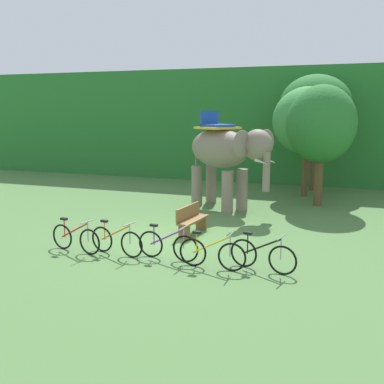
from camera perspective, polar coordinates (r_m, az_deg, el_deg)
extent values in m
plane|color=#4C753D|center=(13.29, -3.59, -6.13)|extent=(80.00, 80.00, 0.00)
cube|color=#28702D|center=(26.33, 8.32, 8.63)|extent=(36.00, 6.00, 5.97)
cylinder|color=brown|center=(20.30, 14.40, 2.27)|extent=(0.29, 0.29, 2.01)
ellipsoid|color=#3D8E42|center=(20.11, 14.71, 8.87)|extent=(3.05, 3.05, 2.96)
cylinder|color=brown|center=(21.92, 15.30, 3.80)|extent=(0.22, 0.22, 2.76)
ellipsoid|color=#28702D|center=(21.79, 15.65, 10.74)|extent=(3.31, 3.31, 2.83)
cylinder|color=brown|center=(18.45, 15.97, 1.22)|extent=(0.34, 0.34, 1.90)
ellipsoid|color=#28702D|center=(18.24, 16.34, 8.43)|extent=(2.71, 2.71, 3.04)
ellipsoid|color=gray|center=(17.23, 3.54, 5.66)|extent=(3.20, 2.73, 1.50)
cylinder|color=gray|center=(17.05, 6.47, 0.31)|extent=(0.44, 0.44, 1.60)
cylinder|color=gray|center=(16.52, 4.58, 0.01)|extent=(0.44, 0.44, 1.60)
cylinder|color=gray|center=(18.34, 2.49, 1.08)|extent=(0.44, 0.44, 1.60)
cylinder|color=gray|center=(17.85, 0.63, 0.83)|extent=(0.44, 0.44, 1.60)
ellipsoid|color=gray|center=(15.79, 8.45, 6.04)|extent=(1.46, 1.43, 1.10)
ellipsoid|color=gray|center=(16.35, 9.56, 6.33)|extent=(0.58, 0.80, 0.96)
ellipsoid|color=gray|center=(15.45, 6.47, 6.17)|extent=(0.58, 0.80, 0.96)
cylinder|color=gray|center=(15.58, 9.57, 2.62)|extent=(0.26, 0.26, 1.40)
cone|color=beige|center=(15.74, 10.01, 3.96)|extent=(0.54, 0.40, 0.21)
cone|color=beige|center=(15.41, 8.93, 3.86)|extent=(0.54, 0.40, 0.21)
cube|color=gold|center=(17.26, 3.34, 8.26)|extent=(1.81, 1.82, 0.08)
cube|color=#1E4799|center=(17.25, 3.34, 8.56)|extent=(1.41, 1.35, 0.10)
cube|color=#1E4799|center=(17.62, 2.25, 9.52)|extent=(0.57, 0.81, 0.56)
cylinder|color=gray|center=(18.34, 0.53, 4.56)|extent=(0.08, 0.08, 0.90)
torus|color=black|center=(12.80, -16.39, -5.55)|extent=(0.71, 0.18, 0.71)
torus|color=black|center=(12.12, -13.07, -6.29)|extent=(0.71, 0.18, 0.71)
cylinder|color=red|center=(12.40, -14.91, -4.79)|extent=(0.96, 0.22, 0.54)
cylinder|color=red|center=(12.66, -16.13, -4.49)|extent=(0.03, 0.03, 0.52)
cube|color=black|center=(12.59, -16.19, -3.35)|extent=(0.22, 0.14, 0.06)
cylinder|color=#9E9EA3|center=(12.07, -13.30, -4.98)|extent=(0.03, 0.03, 0.55)
cylinder|color=#9E9EA3|center=(12.01, -13.36, -3.74)|extent=(0.13, 0.52, 0.03)
torus|color=black|center=(12.29, -11.53, -5.99)|extent=(0.71, 0.18, 0.71)
torus|color=black|center=(11.68, -7.80, -6.75)|extent=(0.71, 0.18, 0.71)
cylinder|color=orange|center=(11.92, -9.84, -5.19)|extent=(0.96, 0.22, 0.54)
cylinder|color=orange|center=(12.16, -11.22, -4.89)|extent=(0.03, 0.03, 0.52)
cube|color=black|center=(12.09, -11.26, -3.70)|extent=(0.22, 0.14, 0.06)
cylinder|color=#9E9EA3|center=(11.63, -8.04, -5.39)|extent=(0.03, 0.03, 0.55)
cylinder|color=#9E9EA3|center=(11.56, -8.07, -4.10)|extent=(0.13, 0.52, 0.03)
torus|color=black|center=(11.67, -5.34, -6.70)|extent=(0.71, 0.11, 0.71)
torus|color=black|center=(11.24, -0.85, -7.34)|extent=(0.71, 0.11, 0.71)
cylinder|color=purple|center=(11.39, -3.27, -5.81)|extent=(0.97, 0.12, 0.54)
cylinder|color=purple|center=(11.55, -4.93, -5.54)|extent=(0.03, 0.03, 0.52)
cube|color=black|center=(11.48, -4.95, -4.29)|extent=(0.21, 0.12, 0.06)
cylinder|color=#9E9EA3|center=(11.18, -1.09, -5.94)|extent=(0.03, 0.03, 0.55)
cylinder|color=#9E9EA3|center=(11.10, -1.09, -4.61)|extent=(0.08, 0.52, 0.03)
torus|color=black|center=(10.98, 0.11, -7.78)|extent=(0.71, 0.08, 0.71)
torus|color=black|center=(10.67, 5.17, -8.37)|extent=(0.71, 0.08, 0.71)
cylinder|color=yellow|center=(10.75, 2.49, -6.80)|extent=(0.97, 0.08, 0.54)
cylinder|color=yellow|center=(10.86, 0.61, -6.54)|extent=(0.03, 0.03, 0.52)
cube|color=black|center=(10.79, 0.61, -5.22)|extent=(0.20, 0.11, 0.06)
cylinder|color=#9E9EA3|center=(10.60, 4.94, -6.90)|extent=(0.03, 0.03, 0.55)
cylinder|color=#9E9EA3|center=(10.52, 4.96, -5.50)|extent=(0.05, 0.52, 0.03)
torus|color=black|center=(11.00, 6.68, -7.82)|extent=(0.70, 0.21, 0.71)
torus|color=black|center=(10.63, 11.60, -8.62)|extent=(0.70, 0.21, 0.71)
cylinder|color=black|center=(10.74, 9.01, -6.94)|extent=(0.95, 0.27, 0.54)
cylinder|color=black|center=(10.88, 7.19, -6.60)|extent=(0.03, 0.03, 0.52)
cube|color=black|center=(10.80, 7.22, -5.29)|extent=(0.22, 0.14, 0.06)
cylinder|color=#9E9EA3|center=(10.56, 11.40, -7.15)|extent=(0.03, 0.03, 0.55)
cylinder|color=#9E9EA3|center=(10.48, 11.46, -5.74)|extent=(0.15, 0.51, 0.03)
cube|color=brown|center=(13.74, 0.15, -3.61)|extent=(0.59, 1.54, 0.06)
cube|color=brown|center=(13.76, -0.52, -2.56)|extent=(0.25, 1.50, 0.40)
cube|color=brown|center=(14.31, 1.22, -3.96)|extent=(0.37, 0.13, 0.45)
cube|color=brown|center=(13.28, -1.00, -5.11)|extent=(0.37, 0.13, 0.45)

